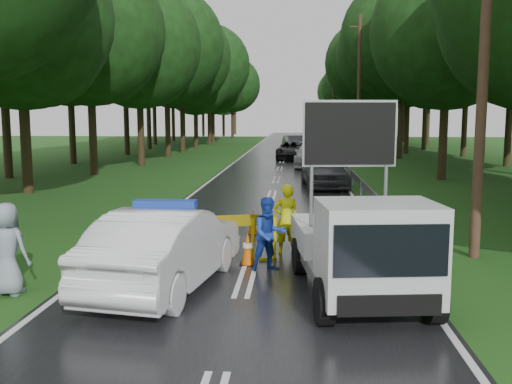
# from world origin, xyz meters

# --- Properties ---
(ground) EXTENTS (160.00, 160.00, 0.00)m
(ground) POSITION_xyz_m (0.00, 0.00, 0.00)
(ground) COLOR #184413
(ground) RESTS_ON ground
(road) EXTENTS (7.00, 140.00, 0.02)m
(road) POSITION_xyz_m (0.00, 30.00, 0.01)
(road) COLOR black
(road) RESTS_ON ground
(guardrail) EXTENTS (0.12, 60.06, 0.70)m
(guardrail) POSITION_xyz_m (3.70, 29.67, 0.55)
(guardrail) COLOR gray
(guardrail) RESTS_ON ground
(utility_pole_near) EXTENTS (1.40, 0.24, 10.00)m
(utility_pole_near) POSITION_xyz_m (5.20, 2.00, 5.06)
(utility_pole_near) COLOR #462B20
(utility_pole_near) RESTS_ON ground
(utility_pole_mid) EXTENTS (1.40, 0.24, 10.00)m
(utility_pole_mid) POSITION_xyz_m (5.20, 28.00, 5.06)
(utility_pole_mid) COLOR #462B20
(utility_pole_mid) RESTS_ON ground
(utility_pole_far) EXTENTS (1.40, 0.24, 10.00)m
(utility_pole_far) POSITION_xyz_m (5.20, 54.00, 5.06)
(utility_pole_far) COLOR #462B20
(utility_pole_far) RESTS_ON ground
(police_sedan) EXTENTS (2.42, 4.96, 1.72)m
(police_sedan) POSITION_xyz_m (-1.48, -0.90, 0.79)
(police_sedan) COLOR white
(police_sedan) RESTS_ON ground
(work_truck) EXTENTS (2.49, 4.68, 3.57)m
(work_truck) POSITION_xyz_m (2.17, -1.32, 0.97)
(work_truck) COLOR gray
(work_truck) RESTS_ON ground
(barrier) EXTENTS (2.58, 0.74, 1.10)m
(barrier) POSITION_xyz_m (-0.72, 1.00, 0.83)
(barrier) COLOR #D8CB0B
(barrier) RESTS_ON ground
(officer) EXTENTS (0.70, 0.54, 1.70)m
(officer) POSITION_xyz_m (0.77, 2.00, 0.85)
(officer) COLOR #E7F30D
(officer) RESTS_ON ground
(civilian) EXTENTS (0.95, 0.87, 1.59)m
(civilian) POSITION_xyz_m (0.43, 0.50, 0.80)
(civilian) COLOR #193AA5
(civilian) RESTS_ON ground
(bystander_right) EXTENTS (0.93, 0.68, 1.74)m
(bystander_right) POSITION_xyz_m (-4.34, -1.50, 0.87)
(bystander_right) COLOR gray
(bystander_right) RESTS_ON ground
(queue_car_first) EXTENTS (2.29, 4.88, 1.61)m
(queue_car_first) POSITION_xyz_m (2.32, 15.09, 0.81)
(queue_car_first) COLOR #44454C
(queue_car_first) RESTS_ON ground
(queue_car_second) EXTENTS (2.45, 5.54, 1.58)m
(queue_car_second) POSITION_xyz_m (2.06, 25.62, 0.79)
(queue_car_second) COLOR #ABAEB4
(queue_car_second) RESTS_ON ground
(queue_car_third) EXTENTS (2.62, 5.22, 1.42)m
(queue_car_third) POSITION_xyz_m (0.80, 31.62, 0.71)
(queue_car_third) COLOR black
(queue_car_third) RESTS_ON ground
(queue_car_fourth) EXTENTS (2.24, 4.86, 1.54)m
(queue_car_fourth) POSITION_xyz_m (0.80, 39.76, 0.77)
(queue_car_fourth) COLOR #414549
(queue_car_fourth) RESTS_ON ground
(cone_near_left) EXTENTS (0.31, 0.31, 0.66)m
(cone_near_left) POSITION_xyz_m (-2.68, -1.00, 0.32)
(cone_near_left) COLOR black
(cone_near_left) RESTS_ON ground
(cone_center) EXTENTS (0.36, 0.36, 0.76)m
(cone_center) POSITION_xyz_m (-0.06, 0.89, 0.37)
(cone_center) COLOR black
(cone_center) RESTS_ON ground
(cone_far) EXTENTS (0.34, 0.34, 0.72)m
(cone_far) POSITION_xyz_m (-0.20, 4.23, 0.35)
(cone_far) COLOR black
(cone_far) RESTS_ON ground
(cone_left_mid) EXTENTS (0.32, 0.32, 0.67)m
(cone_left_mid) POSITION_xyz_m (-3.16, 3.00, 0.33)
(cone_left_mid) COLOR black
(cone_left_mid) RESTS_ON ground
(cone_right) EXTENTS (0.39, 0.39, 0.82)m
(cone_right) POSITION_xyz_m (2.40, 3.87, 0.40)
(cone_right) COLOR black
(cone_right) RESTS_ON ground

